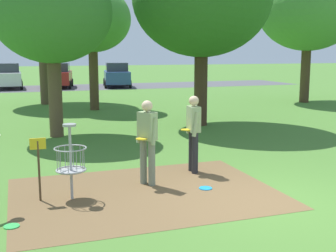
{
  "coord_description": "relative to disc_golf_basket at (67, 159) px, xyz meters",
  "views": [
    {
      "loc": [
        -4.21,
        -6.41,
        2.65
      ],
      "look_at": [
        -0.98,
        2.77,
        1.0
      ],
      "focal_mm": 46.82,
      "sensor_mm": 36.0,
      "label": 1
    }
  ],
  "objects": [
    {
      "name": "frisbee_near_basket",
      "position": [
        2.61,
        -0.26,
        -0.74
      ],
      "size": [
        0.26,
        0.26,
        0.02
      ],
      "primitive_type": "cylinder",
      "color": "#1E93DB",
      "rests_on": "ground"
    },
    {
      "name": "ground_plane",
      "position": [
        3.39,
        -1.4,
        -0.75
      ],
      "size": [
        160.0,
        160.0,
        0.0
      ],
      "primitive_type": "plane",
      "color": "#47752D"
    },
    {
      "name": "parked_car_center_right",
      "position": [
        6.63,
        25.19,
        0.17
      ],
      "size": [
        2.48,
        4.44,
        1.84
      ],
      "color": "#2D4784",
      "rests_on": "ground"
    },
    {
      "name": "parking_lot_strip",
      "position": [
        3.39,
        25.72,
        -0.75
      ],
      "size": [
        36.0,
        6.0,
        0.01
      ],
      "primitive_type": "cube",
      "color": "#4C4C51",
      "rests_on": "ground"
    },
    {
      "name": "dirt_tee_pad",
      "position": [
        1.42,
        -0.13,
        -0.75
      ],
      "size": [
        4.93,
        3.62,
        0.01
      ],
      "primitive_type": "cube",
      "color": "brown",
      "rests_on": "ground"
    },
    {
      "name": "frisbee_mid_grass",
      "position": [
        -0.98,
        -1.01,
        -0.74
      ],
      "size": [
        0.24,
        0.24,
        0.02
      ],
      "primitive_type": "cylinder",
      "color": "green",
      "rests_on": "ground"
    },
    {
      "name": "player_waiting_left",
      "position": [
        2.84,
        0.94,
        0.21
      ],
      "size": [
        0.41,
        0.48,
        1.71
      ],
      "color": "#232328",
      "rests_on": "ground"
    },
    {
      "name": "parked_car_leftmost",
      "position": [
        -1.22,
        26.18,
        0.17
      ],
      "size": [
        1.99,
        4.2,
        1.84
      ],
      "color": "silver",
      "rests_on": "ground"
    },
    {
      "name": "tree_mid_right",
      "position": [
        0.37,
        6.25,
        3.08
      ],
      "size": [
        3.68,
        3.68,
        5.42
      ],
      "color": "brown",
      "rests_on": "ground"
    },
    {
      "name": "tree_mid_center",
      "position": [
        2.64,
        12.3,
        3.31
      ],
      "size": [
        3.48,
        3.48,
        5.58
      ],
      "color": "#4C3823",
      "rests_on": "ground"
    },
    {
      "name": "parked_car_center_left",
      "position": [
        2.34,
        25.84,
        0.17
      ],
      "size": [
        2.52,
        4.45,
        1.84
      ],
      "color": "maroon",
      "rests_on": "ground"
    },
    {
      "name": "player_throwing",
      "position": [
        1.62,
        0.39,
        0.21
      ],
      "size": [
        0.45,
        0.48,
        1.71
      ],
      "color": "slate",
      "rests_on": "ground"
    },
    {
      "name": "tree_mid_left",
      "position": [
        13.72,
        11.69,
        4.16
      ],
      "size": [
        5.26,
        5.26,
        7.17
      ],
      "color": "#4C3823",
      "rests_on": "ground"
    },
    {
      "name": "disc_golf_basket",
      "position": [
        0.0,
        0.0,
        0.0
      ],
      "size": [
        0.98,
        0.58,
        1.39
      ],
      "color": "#9E9EA3",
      "rests_on": "ground"
    }
  ]
}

